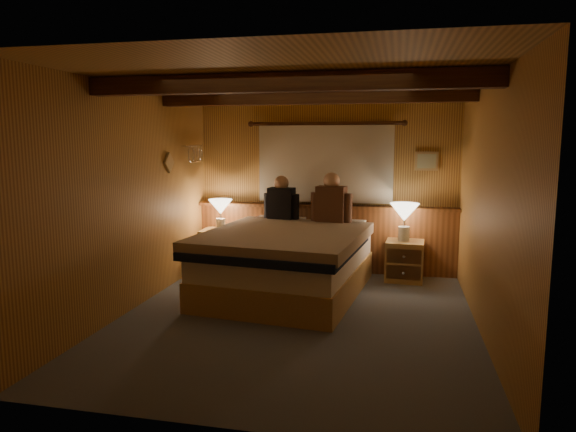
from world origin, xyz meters
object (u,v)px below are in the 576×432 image
(nightstand_right, at_px, (404,261))
(lamp_left, at_px, (220,209))
(bed, at_px, (287,260))
(person_right, at_px, (331,202))
(duffel_bag, at_px, (244,263))
(nightstand_left, at_px, (221,250))
(person_left, at_px, (281,201))
(lamp_right, at_px, (404,215))

(nightstand_right, relative_size, lamp_left, 1.22)
(bed, height_order, person_right, person_right)
(bed, distance_m, person_right, 1.07)
(nightstand_right, xyz_separation_m, person_right, (-0.95, -0.12, 0.77))
(duffel_bag, bearing_deg, bed, -26.82)
(nightstand_left, height_order, person_left, person_left)
(lamp_left, height_order, person_right, person_right)
(nightstand_left, relative_size, lamp_right, 1.19)
(lamp_right, height_order, person_right, person_right)
(lamp_left, distance_m, person_left, 0.87)
(duffel_bag, bearing_deg, lamp_right, 20.90)
(bed, relative_size, duffel_bag, 3.95)
(lamp_left, relative_size, person_right, 0.64)
(lamp_right, bearing_deg, person_right, -171.66)
(bed, xyz_separation_m, person_left, (-0.27, 0.87, 0.61))
(lamp_right, distance_m, person_right, 0.96)
(lamp_left, height_order, lamp_right, lamp_right)
(lamp_left, bearing_deg, lamp_right, 1.23)
(nightstand_left, bearing_deg, nightstand_right, -2.55)
(lamp_right, xyz_separation_m, duffel_bag, (-2.11, -0.21, -0.70))
(person_left, relative_size, duffel_bag, 0.99)
(nightstand_right, bearing_deg, lamp_right, 140.52)
(person_left, xyz_separation_m, person_right, (0.69, -0.12, 0.03))
(nightstand_right, xyz_separation_m, lamp_right, (-0.02, 0.02, 0.61))
(bed, height_order, duffel_bag, bed)
(nightstand_left, distance_m, person_right, 1.74)
(lamp_right, distance_m, person_left, 1.63)
(nightstand_left, height_order, lamp_left, lamp_left)
(lamp_left, relative_size, person_left, 0.70)
(lamp_left, distance_m, lamp_right, 2.49)
(person_left, bearing_deg, lamp_right, 8.68)
(nightstand_right, distance_m, lamp_left, 2.58)
(person_left, bearing_deg, nightstand_right, 8.04)
(duffel_bag, bearing_deg, person_left, 36.69)
(bed, bearing_deg, person_left, 113.87)
(nightstand_right, relative_size, lamp_right, 1.07)
(bed, relative_size, nightstand_left, 4.19)
(bed, xyz_separation_m, duffel_bag, (-0.75, 0.68, -0.23))
(bed, bearing_deg, nightstand_right, 38.97)
(lamp_right, bearing_deg, person_left, -179.33)
(person_right, bearing_deg, bed, -110.81)
(person_left, bearing_deg, nightstand_left, -172.58)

